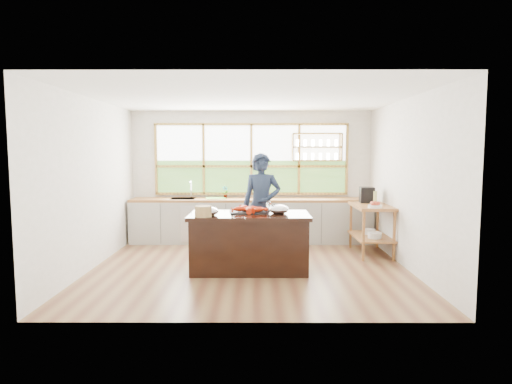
{
  "coord_description": "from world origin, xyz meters",
  "views": [
    {
      "loc": [
        0.12,
        -6.75,
        1.86
      ],
      "look_at": [
        0.1,
        0.15,
        1.2
      ],
      "focal_mm": 30.0,
      "sensor_mm": 36.0,
      "label": 1
    }
  ],
  "objects_px": {
    "cook": "(262,206)",
    "wicker_basket": "(203,211)",
    "island": "(249,242)",
    "espresso_machine": "(367,195)"
  },
  "relations": [
    {
      "from": "cook",
      "to": "wicker_basket",
      "type": "distance_m",
      "value": 1.45
    },
    {
      "from": "island",
      "to": "espresso_machine",
      "type": "height_order",
      "value": "espresso_machine"
    },
    {
      "from": "island",
      "to": "wicker_basket",
      "type": "height_order",
      "value": "wicker_basket"
    },
    {
      "from": "island",
      "to": "wicker_basket",
      "type": "xyz_separation_m",
      "value": [
        -0.67,
        -0.32,
        0.53
      ]
    },
    {
      "from": "cook",
      "to": "wicker_basket",
      "type": "relative_size",
      "value": 7.3
    },
    {
      "from": "island",
      "to": "wicker_basket",
      "type": "bearing_deg",
      "value": -154.64
    },
    {
      "from": "island",
      "to": "espresso_machine",
      "type": "xyz_separation_m",
      "value": [
        2.19,
        1.45,
        0.59
      ]
    },
    {
      "from": "espresso_machine",
      "to": "wicker_basket",
      "type": "height_order",
      "value": "espresso_machine"
    },
    {
      "from": "espresso_machine",
      "to": "island",
      "type": "bearing_deg",
      "value": -141.52
    },
    {
      "from": "island",
      "to": "cook",
      "type": "xyz_separation_m",
      "value": [
        0.2,
        0.84,
        0.46
      ]
    }
  ]
}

